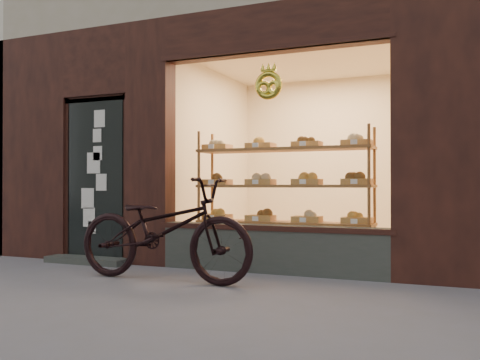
% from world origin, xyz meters
% --- Properties ---
extents(ground, '(90.00, 90.00, 0.00)m').
position_xyz_m(ground, '(0.00, 0.00, 0.00)').
color(ground, '#59595E').
extents(display_shelf, '(2.20, 0.45, 1.70)m').
position_xyz_m(display_shelf, '(0.45, 2.55, 0.86)').
color(display_shelf, brown).
rests_on(display_shelf, ground).
extents(bicycle, '(2.08, 0.76, 1.09)m').
position_xyz_m(bicycle, '(-0.43, 1.17, 0.54)').
color(bicycle, black).
rests_on(bicycle, ground).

